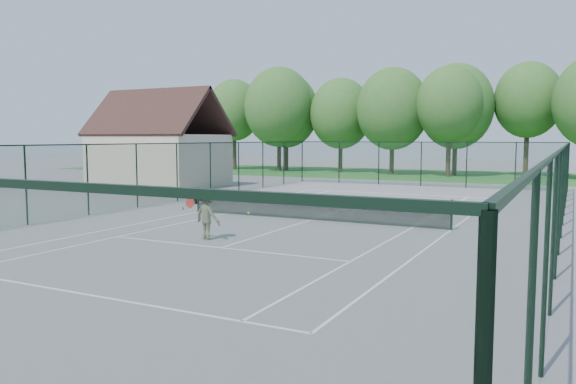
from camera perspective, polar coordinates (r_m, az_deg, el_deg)
ground at (r=22.46m, az=2.32°, el=-2.87°), size 140.00×140.00×0.00m
grass_far at (r=51.15m, az=16.52°, el=1.62°), size 80.00×16.00×0.01m
court_lines at (r=22.46m, az=2.32°, el=-2.86°), size 11.05×23.85×0.01m
tennis_net at (r=22.38m, az=2.33°, el=-1.41°), size 11.08×0.08×1.10m
fence_enclosure at (r=22.29m, az=2.34°, el=1.10°), size 18.05×36.05×3.02m
utility_building at (r=39.38m, az=-12.97°, el=5.15°), size 8.60×6.27×6.63m
tree_line_far at (r=51.11m, az=16.70°, el=8.33°), size 39.40×6.40×9.70m
sports_bag_a at (r=29.58m, az=-8.53°, el=-0.57°), size 0.46×0.32×0.34m
sports_bag_b at (r=28.28m, az=-9.38°, el=-0.94°), size 0.39×0.32×0.26m
tennis_player at (r=18.25m, az=-8.16°, el=-2.32°), size 2.20×0.92×1.59m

